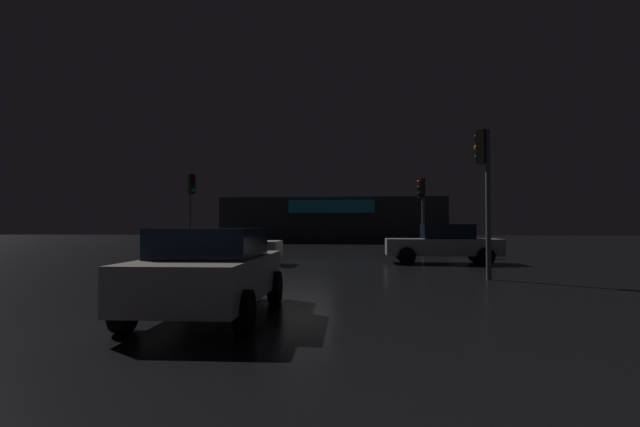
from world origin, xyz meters
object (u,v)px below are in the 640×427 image
(traffic_signal_main, at_px, (191,198))
(car_near, at_px, (229,246))
(store_building, at_px, (334,220))
(traffic_signal_cross_left, at_px, (422,201))
(car_far, at_px, (444,244))
(car_crossing, at_px, (211,270))
(traffic_signal_opposite, at_px, (484,173))

(traffic_signal_main, xyz_separation_m, car_near, (3.80, -6.15, -2.30))
(store_building, xyz_separation_m, traffic_signal_main, (-6.34, -21.43, 0.98))
(traffic_signal_main, distance_m, traffic_signal_cross_left, 12.11)
(car_near, bearing_deg, car_far, 8.38)
(car_crossing, bearing_deg, store_building, 90.27)
(traffic_signal_cross_left, relative_size, car_far, 0.87)
(traffic_signal_opposite, distance_m, car_far, 6.23)
(traffic_signal_opposite, relative_size, car_crossing, 1.02)
(store_building, xyz_separation_m, car_near, (-2.54, -27.58, -1.32))
(car_far, bearing_deg, store_building, 102.87)
(store_building, distance_m, car_far, 27.02)
(traffic_signal_main, xyz_separation_m, car_far, (12.35, -4.89, -2.22))
(store_building, xyz_separation_m, traffic_signal_opposite, (6.24, -32.13, 1.01))
(car_near, xyz_separation_m, car_far, (8.55, 1.26, 0.08))
(car_near, distance_m, car_far, 8.65)
(traffic_signal_main, bearing_deg, traffic_signal_cross_left, 1.21)
(car_near, bearing_deg, traffic_signal_main, 121.71)
(traffic_signal_cross_left, xyz_separation_m, car_crossing, (-5.58, -17.14, -2.01))
(traffic_signal_cross_left, bearing_deg, car_crossing, -108.02)
(traffic_signal_opposite, height_order, traffic_signal_cross_left, traffic_signal_opposite)
(store_building, relative_size, car_crossing, 4.78)
(traffic_signal_main, distance_m, traffic_signal_opposite, 16.52)
(car_near, distance_m, car_crossing, 11.08)
(traffic_signal_opposite, distance_m, car_crossing, 8.95)
(traffic_signal_cross_left, height_order, car_near, traffic_signal_cross_left)
(store_building, height_order, traffic_signal_cross_left, store_building)
(store_building, bearing_deg, car_near, -95.26)
(traffic_signal_opposite, distance_m, traffic_signal_cross_left, 10.97)
(traffic_signal_cross_left, height_order, car_crossing, traffic_signal_cross_left)
(store_building, distance_m, traffic_signal_main, 22.37)
(traffic_signal_opposite, bearing_deg, car_crossing, -134.41)
(store_building, height_order, car_crossing, store_building)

